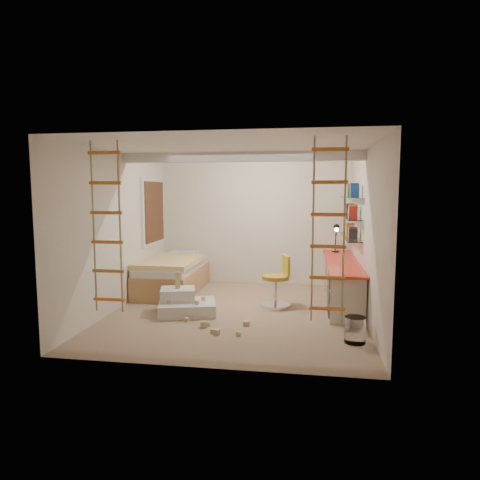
% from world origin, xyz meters
% --- Properties ---
extents(floor, '(4.50, 4.50, 0.00)m').
position_xyz_m(floor, '(0.00, 0.00, 0.00)').
color(floor, tan).
rests_on(floor, ground).
extents(ceiling_beam, '(4.00, 0.18, 0.16)m').
position_xyz_m(ceiling_beam, '(0.00, 0.30, 2.52)').
color(ceiling_beam, white).
rests_on(ceiling_beam, ceiling).
extents(window_frame, '(0.06, 1.15, 1.35)m').
position_xyz_m(window_frame, '(-1.97, 1.50, 1.55)').
color(window_frame, white).
rests_on(window_frame, wall_left).
extents(window_blind, '(0.02, 1.00, 1.20)m').
position_xyz_m(window_blind, '(-1.93, 1.50, 1.55)').
color(window_blind, '#4C2D1E').
rests_on(window_blind, window_frame).
extents(rope_ladder_left, '(0.41, 0.04, 2.13)m').
position_xyz_m(rope_ladder_left, '(-1.35, -1.75, 1.52)').
color(rope_ladder_left, orange).
rests_on(rope_ladder_left, ceiling).
extents(rope_ladder_right, '(0.41, 0.04, 2.13)m').
position_xyz_m(rope_ladder_right, '(1.35, -1.75, 1.52)').
color(rope_ladder_right, orange).
rests_on(rope_ladder_right, ceiling).
extents(waste_bin, '(0.27, 0.27, 0.34)m').
position_xyz_m(waste_bin, '(1.75, -1.16, 0.17)').
color(waste_bin, white).
rests_on(waste_bin, floor).
extents(desk, '(0.56, 2.80, 0.75)m').
position_xyz_m(desk, '(1.72, 0.86, 0.40)').
color(desk, red).
rests_on(desk, floor).
extents(shelves, '(0.25, 1.80, 0.71)m').
position_xyz_m(shelves, '(1.87, 1.13, 1.50)').
color(shelves, white).
rests_on(shelves, wall_right).
extents(bed, '(1.02, 2.00, 0.69)m').
position_xyz_m(bed, '(-1.48, 1.23, 0.33)').
color(bed, '#AD7F51').
rests_on(bed, floor).
extents(task_lamp, '(0.14, 0.36, 0.57)m').
position_xyz_m(task_lamp, '(1.67, 1.82, 1.14)').
color(task_lamp, black).
rests_on(task_lamp, desk).
extents(swivel_chair, '(0.66, 0.66, 0.88)m').
position_xyz_m(swivel_chair, '(0.62, 0.42, 0.32)').
color(swivel_chair, gold).
rests_on(swivel_chair, floor).
extents(play_platform, '(1.05, 0.91, 0.40)m').
position_xyz_m(play_platform, '(-0.83, -0.21, 0.16)').
color(play_platform, silver).
rests_on(play_platform, floor).
extents(toy_blocks, '(1.34, 1.10, 0.67)m').
position_xyz_m(toy_blocks, '(-0.48, -0.59, 0.21)').
color(toy_blocks, '#CCB284').
rests_on(toy_blocks, floor).
extents(books, '(0.14, 0.64, 0.92)m').
position_xyz_m(books, '(1.87, 1.13, 1.59)').
color(books, '#262626').
rests_on(books, shelves).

